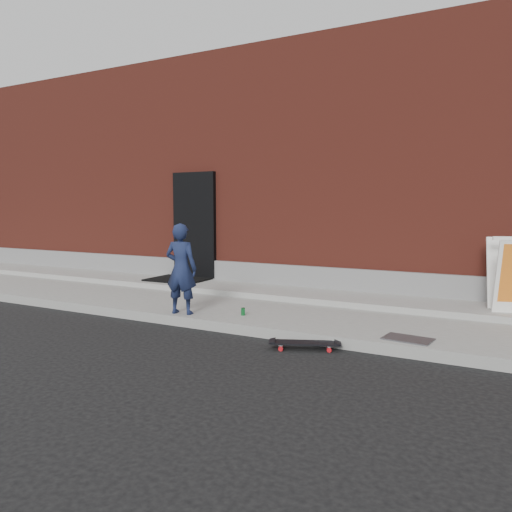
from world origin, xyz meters
The scene contains 9 objects.
ground centered at (0.00, 0.00, 0.00)m, with size 80.00×80.00×0.00m, color black.
sidewalk centered at (0.00, 1.50, 0.07)m, with size 20.00×3.00×0.15m, color gray.
apron centered at (0.00, 2.40, 0.20)m, with size 20.00×1.20×0.10m, color gray.
building centered at (0.00, 6.99, 2.50)m, with size 20.00×8.10×5.00m.
child centered at (-0.90, 0.20, 0.84)m, with size 0.51×0.33×1.39m, color #172042.
skateboard centered at (1.33, -0.23, 0.08)m, with size 0.88×0.54×0.10m.
soda_can centered at (-0.01, 0.54, 0.21)m, with size 0.06×0.06×0.11m, color #1A8238.
doormat centered at (-2.70, 2.49, 0.27)m, with size 1.19×0.97×0.03m, color black.
utility_plate centered at (2.48, 0.30, 0.16)m, with size 0.57×0.37×0.02m, color #4F5054.
Camera 1 is at (3.69, -5.88, 1.78)m, focal length 35.00 mm.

